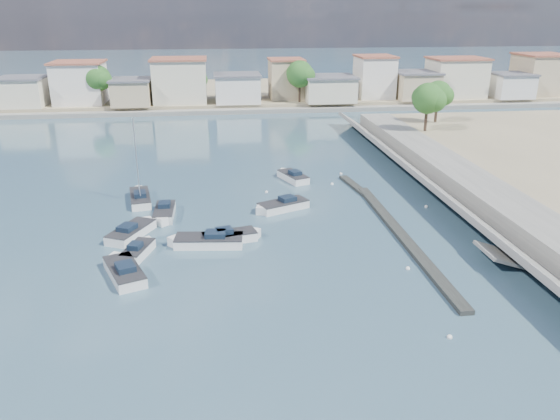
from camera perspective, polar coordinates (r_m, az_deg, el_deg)
name	(u,v)px	position (r m, az deg, el deg)	size (l,w,h in m)	color
ground	(280,154)	(75.13, 0.02, 5.90)	(400.00, 400.00, 0.00)	#284250
seawall_walkway	(510,210)	(55.82, 22.87, -0.02)	(5.00, 90.00, 1.80)	slate
breakwater	(391,224)	(51.11, 11.54, -1.47)	(2.00, 31.02, 0.35)	black
far_shore_land	(252,93)	(125.81, -2.95, 12.13)	(160.00, 40.00, 1.40)	gray
far_shore_quay	(260,111)	(105.19, -2.08, 10.33)	(160.00, 2.50, 0.80)	slate
far_town	(311,82)	(111.71, 3.24, 13.26)	(113.01, 12.80, 8.35)	beige
shore_trees	(307,81)	(102.54, 2.80, 13.34)	(74.56, 38.32, 7.92)	#38281E
motorboat_a	(124,271)	(42.67, -16.03, -6.13)	(3.86, 5.84, 1.48)	white
motorboat_b	(139,251)	(45.75, -14.52, -4.12)	(2.60, 4.30, 1.48)	white
motorboat_c	(205,241)	(46.40, -7.80, -3.27)	(6.43, 2.78, 1.48)	white
motorboat_d	(281,206)	(53.95, 0.08, 0.38)	(5.52, 3.93, 1.48)	white
motorboat_e	(133,231)	(49.72, -15.12, -2.16)	(4.07, 5.59, 1.48)	white
motorboat_f	(292,177)	(63.50, 1.26, 3.50)	(3.37, 5.15, 1.48)	white
motorboat_g	(164,214)	(53.24, -12.00, -0.36)	(1.90, 5.33, 1.48)	white
motorboat_h	(232,237)	(47.04, -4.99, -2.81)	(5.19, 2.80, 1.48)	white
sailboat	(140,197)	(58.22, -14.41, 1.29)	(2.81, 6.32, 9.00)	white
mooring_buoys	(360,215)	(53.29, 8.39, -0.48)	(15.85, 35.05, 0.35)	white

